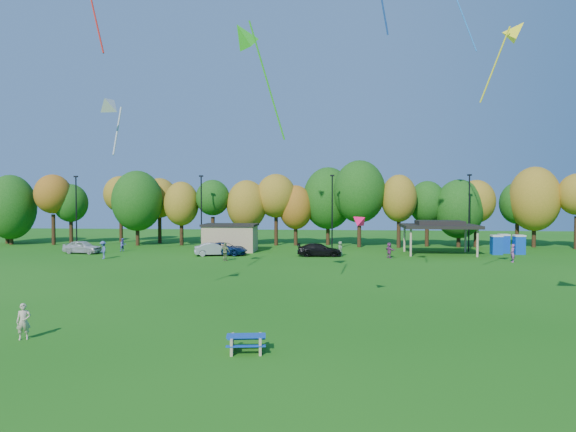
# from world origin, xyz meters

# --- Properties ---
(ground) EXTENTS (160.00, 160.00, 0.00)m
(ground) POSITION_xyz_m (0.00, 0.00, 0.00)
(ground) COLOR #19600F
(ground) RESTS_ON ground
(tree_line) EXTENTS (93.57, 10.55, 11.15)m
(tree_line) POSITION_xyz_m (-1.03, 45.51, 5.91)
(tree_line) COLOR black
(tree_line) RESTS_ON ground
(lamp_posts) EXTENTS (64.50, 0.25, 9.09)m
(lamp_posts) POSITION_xyz_m (2.00, 40.00, 4.90)
(lamp_posts) COLOR black
(lamp_posts) RESTS_ON ground
(utility_building) EXTENTS (6.30, 4.30, 3.25)m
(utility_building) POSITION_xyz_m (-10.00, 38.00, 1.64)
(utility_building) COLOR tan
(utility_building) RESTS_ON ground
(pavilion) EXTENTS (8.20, 6.20, 3.77)m
(pavilion) POSITION_xyz_m (14.00, 37.00, 3.23)
(pavilion) COLOR tan
(pavilion) RESTS_ON ground
(porta_potties) EXTENTS (3.75, 2.74, 2.18)m
(porta_potties) POSITION_xyz_m (21.59, 37.89, 1.10)
(porta_potties) COLOR #0E41B7
(porta_potties) RESTS_ON ground
(picnic_table) EXTENTS (1.76, 1.53, 0.69)m
(picnic_table) POSITION_xyz_m (-1.39, -1.10, 0.40)
(picnic_table) COLOR tan
(picnic_table) RESTS_ON ground
(kite_flyer) EXTENTS (0.70, 0.60, 1.62)m
(kite_flyer) POSITION_xyz_m (-11.57, -0.18, 0.81)
(kite_flyer) COLOR #C9B397
(kite_flyer) RESTS_ON ground
(car_a) EXTENTS (4.60, 2.40, 1.49)m
(car_a) POSITION_xyz_m (-26.27, 34.13, 0.75)
(car_a) COLOR silver
(car_a) RESTS_ON ground
(car_b) EXTENTS (4.53, 2.71, 1.41)m
(car_b) POSITION_xyz_m (-10.82, 33.25, 0.70)
(car_b) COLOR #A2A3A8
(car_b) RESTS_ON ground
(car_c) EXTENTS (5.25, 2.75, 1.41)m
(car_c) POSITION_xyz_m (-9.82, 33.83, 0.71)
(car_c) COLOR navy
(car_c) RESTS_ON ground
(car_d) EXTENTS (4.89, 2.21, 1.39)m
(car_d) POSITION_xyz_m (0.64, 33.72, 0.69)
(car_d) COLOR black
(car_d) RESTS_ON ground
(far_person_0) EXTENTS (1.13, 1.56, 1.63)m
(far_person_0) POSITION_xyz_m (8.01, 32.69, 0.82)
(far_person_0) COLOR #9B4082
(far_person_0) RESTS_ON ground
(far_person_1) EXTENTS (0.91, 0.95, 1.55)m
(far_person_1) POSITION_xyz_m (-22.64, 36.83, 0.78)
(far_person_1) COLOR #5755BC
(far_person_1) RESTS_ON ground
(far_person_2) EXTENTS (0.44, 0.66, 1.77)m
(far_person_2) POSITION_xyz_m (19.69, 30.22, 0.89)
(far_person_2) COLOR #AB50A0
(far_person_2) RESTS_ON ground
(far_person_3) EXTENTS (1.17, 0.84, 1.85)m
(far_person_3) POSITION_xyz_m (-8.63, 28.75, 0.92)
(far_person_3) COLOR #798B55
(far_person_3) RESTS_ON ground
(far_person_4) EXTENTS (0.58, 0.83, 1.62)m
(far_person_4) POSITION_xyz_m (2.90, 33.97, 0.81)
(far_person_4) COLOR #6C855B
(far_person_4) RESTS_ON ground
(far_person_5) EXTENTS (1.28, 1.37, 1.85)m
(far_person_5) POSITION_xyz_m (-21.64, 29.39, 0.93)
(far_person_5) COLOR #465B9A
(far_person_5) RESTS_ON ground
(kite_1) EXTENTS (3.98, 3.46, 7.53)m
(kite_1) POSITION_xyz_m (-3.31, 9.52, 16.17)
(kite_1) COLOR green
(kite_3) EXTENTS (1.17, 2.21, 3.51)m
(kite_3) POSITION_xyz_m (-10.04, 5.71, 11.44)
(kite_3) COLOR silver
(kite_4) EXTENTS (1.32, 1.27, 1.07)m
(kite_4) POSITION_xyz_m (3.60, 9.21, 5.00)
(kite_4) COLOR #F90D51
(kite_9) EXTENTS (3.40, 1.73, 5.52)m
(kite_9) POSITION_xyz_m (13.87, 12.83, 17.03)
(kite_9) COLOR #FFF11A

